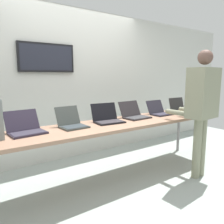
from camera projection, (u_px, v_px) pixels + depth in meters
name	position (u px, v px, depth m)	size (l,w,h in m)	color
ground	(113.00, 179.00, 3.08)	(8.00, 8.00, 0.04)	#98A39E
back_wall	(75.00, 84.00, 3.78)	(8.00, 0.11, 2.52)	silver
workbench	(114.00, 126.00, 2.96)	(3.55, 0.70, 0.78)	#966F58
laptop_station_0	(26.00, 128.00, 2.42)	(0.40, 0.39, 0.24)	#241E2D
laptop_station_1	(72.00, 123.00, 2.71)	(0.33, 0.36, 0.24)	#363B38
laptop_station_2	(107.00, 118.00, 3.00)	(0.40, 0.36, 0.25)	black
laptop_station_3	(135.00, 114.00, 3.30)	(0.40, 0.38, 0.24)	black
laptop_station_4	(159.00, 111.00, 3.59)	(0.34, 0.33, 0.22)	#23212B
laptop_station_5	(180.00, 108.00, 3.90)	(0.36, 0.29, 0.24)	black
person	(202.00, 102.00, 2.97)	(0.46, 0.61, 1.74)	gray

